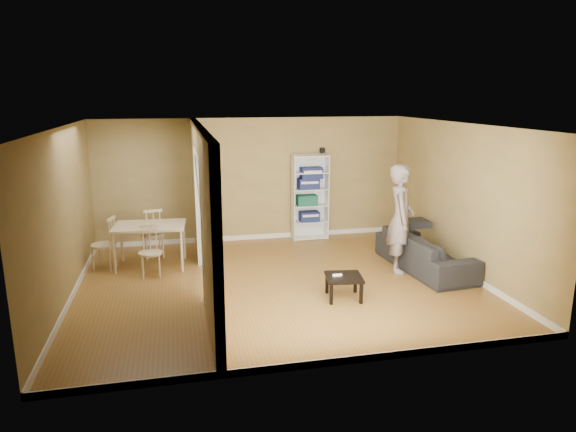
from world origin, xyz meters
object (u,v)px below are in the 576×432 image
at_px(chair_near, 150,251).
at_px(chair_far, 152,232).
at_px(person, 401,209).
at_px(dining_table, 150,229).
at_px(coffee_table, 344,279).
at_px(bookshelf, 309,197).
at_px(sofa, 425,247).
at_px(chair_left, 104,243).

height_order(chair_near, chair_far, chair_far).
height_order(person, dining_table, person).
xyz_separation_m(coffee_table, chair_far, (-2.94, 2.76, 0.18)).
xyz_separation_m(person, bookshelf, (-1.01, 2.42, -0.21)).
distance_m(person, bookshelf, 2.63).
height_order(sofa, coffee_table, sofa).
bearing_deg(person, sofa, -72.00).
bearing_deg(dining_table, chair_left, 180.00).
xyz_separation_m(person, chair_left, (-5.12, 1.19, -0.64)).
distance_m(coffee_table, chair_near, 3.38).
relative_size(coffee_table, chair_left, 0.56).
relative_size(person, chair_left, 2.31).
bearing_deg(chair_far, bookshelf, 179.01).
relative_size(person, chair_near, 2.54).
xyz_separation_m(coffee_table, chair_near, (-2.94, 1.67, 0.13)).
height_order(sofa, person, person).
xyz_separation_m(sofa, chair_near, (-4.79, 0.68, 0.02)).
height_order(sofa, bookshelf, bookshelf).
distance_m(bookshelf, chair_left, 4.31).
bearing_deg(coffee_table, sofa, 28.11).
bearing_deg(dining_table, bookshelf, 20.50).
bearing_deg(person, coffee_table, 147.66).
bearing_deg(bookshelf, person, -67.38).
bearing_deg(chair_near, sofa, -9.73).
distance_m(sofa, chair_near, 4.83).
relative_size(person, dining_table, 1.78).
relative_size(sofa, chair_far, 2.25).
distance_m(coffee_table, chair_far, 4.03).
distance_m(sofa, coffee_table, 2.10).
bearing_deg(sofa, chair_far, 64.97).
height_order(sofa, chair_left, chair_left).
distance_m(sofa, person, 0.85).
distance_m(person, dining_table, 4.49).
distance_m(bookshelf, coffee_table, 3.51).
distance_m(coffee_table, chair_left, 4.36).
xyz_separation_m(dining_table, chair_left, (-0.81, 0.00, -0.22)).
distance_m(person, chair_near, 4.40).
height_order(coffee_table, chair_left, chair_left).
bearing_deg(chair_near, dining_table, 90.30).
bearing_deg(dining_table, person, -15.40).
xyz_separation_m(person, chair_near, (-4.30, 0.66, -0.68)).
bearing_deg(chair_far, person, 145.25).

